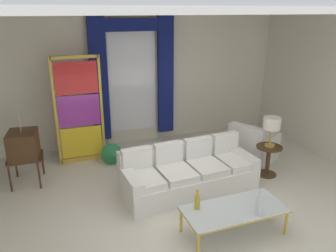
{
  "coord_description": "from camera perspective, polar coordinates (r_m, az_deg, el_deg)",
  "views": [
    {
      "loc": [
        -1.9,
        -4.41,
        3.02
      ],
      "look_at": [
        0.08,
        0.9,
        1.05
      ],
      "focal_mm": 35.84,
      "sensor_mm": 36.0,
      "label": 1
    }
  ],
  "objects": [
    {
      "name": "ground_plane",
      "position": [
        5.67,
        2.45,
        -13.02
      ],
      "size": [
        16.0,
        16.0,
        0.0
      ],
      "primitive_type": "plane",
      "color": "silver"
    },
    {
      "name": "wall_rear",
      "position": [
        7.86,
        -6.14,
        7.91
      ],
      "size": [
        8.0,
        0.12,
        3.0
      ],
      "primitive_type": "cube",
      "color": "silver",
      "rests_on": "ground"
    },
    {
      "name": "ceiling_slab",
      "position": [
        5.54,
        -0.47,
        19.17
      ],
      "size": [
        8.0,
        7.6,
        0.04
      ],
      "primitive_type": "cube",
      "color": "white"
    },
    {
      "name": "curtained_window",
      "position": [
        7.65,
        -5.96,
        9.45
      ],
      "size": [
        2.0,
        0.17,
        2.7
      ],
      "color": "white",
      "rests_on": "ground"
    },
    {
      "name": "couch_white_long",
      "position": [
        5.96,
        3.3,
        -7.98
      ],
      "size": [
        2.39,
        1.06,
        0.86
      ],
      "color": "white",
      "rests_on": "ground"
    },
    {
      "name": "coffee_table",
      "position": [
        4.91,
        11.18,
        -13.85
      ],
      "size": [
        1.44,
        0.65,
        0.41
      ],
      "color": "silver",
      "rests_on": "ground"
    },
    {
      "name": "bottle_blue_decanter",
      "position": [
        4.76,
        15.21,
        -12.79
      ],
      "size": [
        0.08,
        0.08,
        0.36
      ],
      "color": "silver",
      "rests_on": "coffee_table"
    },
    {
      "name": "bottle_crystal_tall",
      "position": [
        4.74,
        4.98,
        -12.59
      ],
      "size": [
        0.07,
        0.07,
        0.31
      ],
      "color": "gold",
      "rests_on": "coffee_table"
    },
    {
      "name": "vintage_tv",
      "position": [
        6.5,
        -23.39,
        -3.13
      ],
      "size": [
        0.62,
        0.65,
        1.35
      ],
      "color": "#472D19",
      "rests_on": "ground"
    },
    {
      "name": "armchair_white",
      "position": [
        7.32,
        14.15,
        -3.36
      ],
      "size": [
        1.09,
        1.08,
        0.8
      ],
      "color": "white",
      "rests_on": "ground"
    },
    {
      "name": "stained_glass_divider",
      "position": [
        6.97,
        -14.85,
        2.15
      ],
      "size": [
        0.95,
        0.05,
        2.2
      ],
      "color": "gold",
      "rests_on": "ground"
    },
    {
      "name": "peacock_figurine",
      "position": [
        6.93,
        -9.4,
        -4.94
      ],
      "size": [
        0.44,
        0.6,
        0.5
      ],
      "color": "beige",
      "rests_on": "ground"
    },
    {
      "name": "round_side_table",
      "position": [
        6.67,
        16.67,
        -5.23
      ],
      "size": [
        0.48,
        0.48,
        0.59
      ],
      "color": "#472D19",
      "rests_on": "ground"
    },
    {
      "name": "table_lamp_brass",
      "position": [
        6.43,
        17.24,
        0.24
      ],
      "size": [
        0.32,
        0.32,
        0.57
      ],
      "color": "#B29338",
      "rests_on": "round_side_table"
    }
  ]
}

